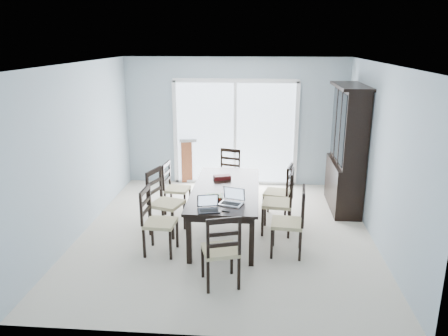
{
  "coord_description": "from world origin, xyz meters",
  "views": [
    {
      "loc": [
        0.48,
        -6.29,
        2.94
      ],
      "look_at": [
        -0.03,
        0.0,
        1.06
      ],
      "focal_mm": 35.0,
      "sensor_mm": 36.0,
      "label": 1
    }
  ],
  "objects": [
    {
      "name": "wall_right",
      "position": [
        2.25,
        0.0,
        1.3
      ],
      "size": [
        0.02,
        5.0,
        2.6
      ],
      "primitive_type": "cube",
      "color": "#98AAB6",
      "rests_on": "floor"
    },
    {
      "name": "balcony",
      "position": [
        0.0,
        3.5,
        -0.05
      ],
      "size": [
        4.5,
        2.0,
        0.1
      ],
      "primitive_type": "cube",
      "color": "gray",
      "rests_on": "ground"
    },
    {
      "name": "floor",
      "position": [
        0.0,
        0.0,
        0.0
      ],
      "size": [
        5.0,
        5.0,
        0.0
      ],
      "primitive_type": "plane",
      "color": "beige",
      "rests_on": "ground"
    },
    {
      "name": "hot_tub",
      "position": [
        -0.46,
        3.38,
        0.47
      ],
      "size": [
        2.14,
        2.0,
        0.94
      ],
      "rotation": [
        0.0,
        0.0,
        0.24
      ],
      "color": "maroon",
      "rests_on": "balcony"
    },
    {
      "name": "laptop_dark",
      "position": [
        -0.15,
        -0.96,
        0.8
      ],
      "size": [
        0.32,
        0.26,
        0.2
      ],
      "rotation": [
        0.0,
        0.0,
        0.22
      ],
      "color": "black",
      "rests_on": "dining_table"
    },
    {
      "name": "ceiling",
      "position": [
        0.0,
        0.0,
        2.6
      ],
      "size": [
        5.0,
        5.0,
        0.0
      ],
      "primitive_type": "plane",
      "rotation": [
        3.14,
        0.0,
        0.0
      ],
      "color": "white",
      "rests_on": "back_wall"
    },
    {
      "name": "sliding_door",
      "position": [
        0.0,
        2.48,
        1.09
      ],
      "size": [
        2.52,
        0.05,
        2.18
      ],
      "color": "silver",
      "rests_on": "floor"
    },
    {
      "name": "wall_left",
      "position": [
        -2.25,
        0.0,
        1.3
      ],
      "size": [
        0.02,
        5.0,
        2.6
      ],
      "primitive_type": "cube",
      "color": "#98AAB6",
      "rests_on": "floor"
    },
    {
      "name": "chair_left_near",
      "position": [
        -0.96,
        -0.72,
        0.59
      ],
      "size": [
        0.45,
        0.44,
        1.11
      ],
      "rotation": [
        0.0,
        0.0,
        -1.63
      ],
      "color": "black",
      "rests_on": "floor"
    },
    {
      "name": "book_stack",
      "position": [
        -0.14,
        -0.46,
        0.77
      ],
      "size": [
        0.25,
        0.2,
        0.04
      ],
      "rotation": [
        0.0,
        0.0,
        -0.07
      ],
      "color": "maroon",
      "rests_on": "dining_table"
    },
    {
      "name": "laptop_silver",
      "position": [
        0.12,
        -0.69,
        0.8
      ],
      "size": [
        0.36,
        0.3,
        0.22
      ],
      "rotation": [
        0.0,
        0.0,
        -0.3
      ],
      "color": "#B3B3B5",
      "rests_on": "dining_table"
    },
    {
      "name": "game_box",
      "position": [
        -0.09,
        0.41,
        0.78
      ],
      "size": [
        0.3,
        0.22,
        0.07
      ],
      "primitive_type": "cube",
      "rotation": [
        0.0,
        0.0,
        0.36
      ],
      "color": "#470E0E",
      "rests_on": "dining_table"
    },
    {
      "name": "chair_right_far",
      "position": [
        0.9,
        0.68,
        0.57
      ],
      "size": [
        0.5,
        0.49,
        1.08
      ],
      "rotation": [
        0.0,
        0.0,
        1.33
      ],
      "color": "black",
      "rests_on": "floor"
    },
    {
      "name": "china_hutch",
      "position": [
        2.02,
        1.25,
        1.07
      ],
      "size": [
        0.5,
        1.38,
        2.2
      ],
      "color": "black",
      "rests_on": "floor"
    },
    {
      "name": "dining_table",
      "position": [
        0.0,
        0.0,
        0.67
      ],
      "size": [
        1.0,
        2.2,
        0.75
      ],
      "color": "black",
      "rests_on": "floor"
    },
    {
      "name": "chair_right_near",
      "position": [
        1.0,
        -0.62,
        0.6
      ],
      "size": [
        0.48,
        0.46,
        1.14
      ],
      "rotation": [
        0.0,
        0.0,
        1.48
      ],
      "color": "black",
      "rests_on": "floor"
    },
    {
      "name": "railing",
      "position": [
        0.0,
        4.5,
        0.55
      ],
      "size": [
        4.5,
        0.06,
        1.1
      ],
      "primitive_type": "cube",
      "color": "#99999E",
      "rests_on": "balcony"
    },
    {
      "name": "chair_end_far",
      "position": [
        -0.07,
        1.66,
        0.57
      ],
      "size": [
        0.5,
        0.51,
        1.07
      ],
      "rotation": [
        0.0,
        0.0,
        2.87
      ],
      "color": "black",
      "rests_on": "floor"
    },
    {
      "name": "back_wall",
      "position": [
        0.0,
        2.5,
        1.3
      ],
      "size": [
        4.5,
        0.02,
        2.6
      ],
      "primitive_type": "cube",
      "color": "#98AAB6",
      "rests_on": "floor"
    },
    {
      "name": "chair_left_mid",
      "position": [
        -1.01,
        -0.01,
        0.62
      ],
      "size": [
        0.56,
        0.56,
        1.17
      ],
      "rotation": [
        0.0,
        0.0,
        -1.88
      ],
      "color": "black",
      "rests_on": "floor"
    },
    {
      "name": "chair_right_mid",
      "position": [
        0.89,
        0.09,
        0.62
      ],
      "size": [
        0.5,
        0.49,
        1.18
      ],
      "rotation": [
        0.0,
        0.0,
        1.46
      ],
      "color": "black",
      "rests_on": "floor"
    },
    {
      "name": "chair_end_near",
      "position": [
        0.07,
        -1.57,
        0.59
      ],
      "size": [
        0.53,
        0.53,
        1.11
      ],
      "rotation": [
        0.0,
        0.0,
        0.3
      ],
      "color": "black",
      "rests_on": "floor"
    },
    {
      "name": "cell_phone",
      "position": [
        0.07,
        -0.94,
        0.76
      ],
      "size": [
        0.11,
        0.07,
        0.01
      ],
      "primitive_type": "cube",
      "rotation": [
        0.0,
        0.0,
        -0.33
      ],
      "color": "black",
      "rests_on": "dining_table"
    },
    {
      "name": "chair_left_far",
      "position": [
        -1.0,
        0.82,
        0.54
      ],
      "size": [
        0.43,
        0.42,
        1.03
      ],
      "rotation": [
        0.0,
        0.0,
        -1.67
      ],
      "color": "black",
      "rests_on": "floor"
    }
  ]
}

